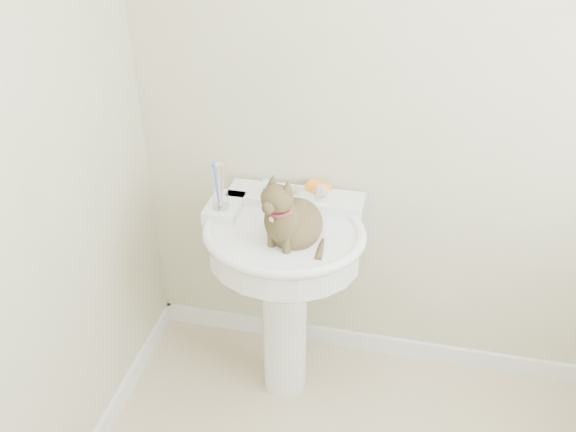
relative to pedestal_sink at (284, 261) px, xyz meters
The scene contains 7 objects.
wall_back 0.79m from the pedestal_sink, 33.29° to the left, with size 2.20×0.00×2.50m, color beige, non-canonical shape.
baseboard_back 0.82m from the pedestal_sink, 32.38° to the left, with size 2.20×0.02×0.09m, color white.
pedestal_sink is the anchor object (origin of this frame).
faucet 0.27m from the pedestal_sink, 89.03° to the left, with size 0.28×0.12×0.14m.
soap_bar 0.32m from the pedestal_sink, 70.91° to the left, with size 0.09×0.06×0.03m, color orange.
toothbrush_cup 0.34m from the pedestal_sink, behind, with size 0.07×0.07×0.18m.
cat 0.23m from the pedestal_sink, 51.76° to the right, with size 0.22×0.27×0.40m.
Camera 1 is at (-0.04, -0.99, 2.07)m, focal length 38.00 mm.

